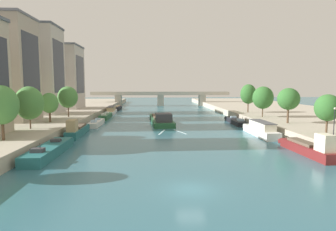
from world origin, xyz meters
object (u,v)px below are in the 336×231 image
at_px(bridge_far, 161,97).
at_px(tree_right_distant, 328,108).
at_px(moored_boat_left_gap_after, 96,123).
at_px(moored_boat_left_upstream, 50,150).
at_px(tree_right_midway, 248,94).
at_px(moored_boat_right_downstream, 236,121).
at_px(moored_boat_left_midway, 77,130).
at_px(moored_boat_right_lone, 309,148).
at_px(tree_left_far, 29,103).
at_px(lamppost_right_bank, 334,122).
at_px(tree_left_nearest, 68,97).
at_px(moored_boat_left_near, 118,108).
at_px(moored_boat_left_end, 111,110).
at_px(tree_left_distant, 49,103).
at_px(moored_boat_right_gap_after, 261,129).
at_px(tree_left_end_of_row, 1,105).
at_px(barge_midriver, 161,119).
at_px(moored_boat_left_second, 106,116).
at_px(tree_right_by_lamp, 263,98).
at_px(tree_right_past_mid, 289,99).

bearing_deg(bridge_far, tree_right_distant, -75.31).
bearing_deg(tree_right_distant, moored_boat_left_gap_after, 148.47).
height_order(moored_boat_left_upstream, tree_right_midway, tree_right_midway).
relative_size(moored_boat_right_downstream, tree_right_distant, 2.37).
relative_size(moored_boat_left_midway, moored_boat_right_lone, 1.06).
height_order(moored_boat_left_upstream, tree_left_far, tree_left_far).
bearing_deg(lamppost_right_bank, tree_left_nearest, 144.46).
bearing_deg(moored_boat_left_near, tree_left_nearest, -99.11).
bearing_deg(moored_boat_left_end, moored_boat_right_downstream, -38.14).
distance_m(tree_left_far, tree_left_distant, 8.98).
height_order(tree_right_distant, tree_right_midway, tree_right_midway).
bearing_deg(moored_boat_left_gap_after, moored_boat_left_near, 90.51).
height_order(moored_boat_right_gap_after, tree_left_distant, tree_left_distant).
relative_size(moored_boat_right_lone, tree_left_distant, 2.02).
bearing_deg(moored_boat_left_upstream, tree_left_far, 121.74).
height_order(moored_boat_right_gap_after, tree_left_end_of_row, tree_left_end_of_row).
distance_m(moored_boat_right_lone, tree_left_far, 43.90).
distance_m(moored_boat_left_end, moored_boat_right_gap_after, 54.84).
bearing_deg(moored_boat_right_lone, tree_left_nearest, 141.61).
distance_m(barge_midriver, moored_boat_right_gap_after, 25.97).
distance_m(moored_boat_right_gap_after, bridge_far, 79.97).
height_order(lamppost_right_bank, bridge_far, bridge_far).
relative_size(moored_boat_left_midway, tree_left_end_of_row, 1.71).
distance_m(moored_boat_left_second, tree_left_end_of_row, 42.28).
xyz_separation_m(moored_boat_left_upstream, moored_boat_left_end, (-0.10, 56.97, 0.32)).
relative_size(moored_boat_right_downstream, tree_left_distant, 2.42).
bearing_deg(moored_boat_left_upstream, barge_midriver, 64.33).
relative_size(tree_left_end_of_row, tree_right_midway, 0.96).
bearing_deg(tree_left_nearest, tree_right_by_lamp, -3.28).
bearing_deg(moored_boat_right_downstream, moored_boat_left_midway, -155.93).
xyz_separation_m(moored_boat_left_gap_after, tree_left_end_of_row, (-7.18, -26.70, 5.97)).
relative_size(moored_boat_left_end, lamppost_right_bank, 3.11).
xyz_separation_m(moored_boat_left_midway, tree_right_past_mid, (40.40, 1.74, 5.52)).
relative_size(tree_left_far, tree_right_distant, 1.19).
xyz_separation_m(moored_boat_left_second, tree_left_far, (-7.60, -30.95, 5.56)).
relative_size(moored_boat_left_upstream, tree_right_past_mid, 2.00).
bearing_deg(tree_left_distant, moored_boat_left_gap_after, 43.54).
height_order(moored_boat_left_end, moored_boat_right_lone, moored_boat_right_lone).
height_order(barge_midriver, lamppost_right_bank, lamppost_right_bank).
relative_size(moored_boat_left_gap_after, tree_right_by_lamp, 1.51).
height_order(moored_boat_left_upstream, bridge_far, bridge_far).
height_order(moored_boat_left_midway, moored_boat_right_downstream, moored_boat_left_midway).
relative_size(moored_boat_left_near, lamppost_right_bank, 2.28).
height_order(moored_boat_right_lone, tree_left_distant, tree_left_distant).
relative_size(moored_boat_left_gap_after, moored_boat_left_end, 0.78).
bearing_deg(moored_boat_left_upstream, tree_left_nearest, 101.74).
bearing_deg(tree_left_far, moored_boat_right_downstream, 24.35).
relative_size(barge_midriver, bridge_far, 0.37).
height_order(tree_left_far, tree_left_distant, tree_left_far).
height_order(moored_boat_left_end, tree_right_midway, tree_right_midway).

